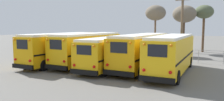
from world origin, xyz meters
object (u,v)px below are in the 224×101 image
(school_bus_0, at_px, (61,47))
(school_bus_1, at_px, (89,48))
(utility_pole, at_px, (182,24))
(bare_tree_1, at_px, (204,13))
(school_bus_3, at_px, (142,50))
(school_bus_4, at_px, (172,53))
(bare_tree_2, at_px, (184,14))
(bare_tree_0, at_px, (156,13))
(school_bus_2, at_px, (111,51))

(school_bus_0, height_order, school_bus_1, school_bus_1)
(utility_pole, height_order, bare_tree_1, utility_pole)
(bare_tree_1, bearing_deg, school_bus_3, -103.44)
(school_bus_4, height_order, bare_tree_1, bare_tree_1)
(bare_tree_2, bearing_deg, bare_tree_0, -132.25)
(bare_tree_0, bearing_deg, bare_tree_1, 42.10)
(bare_tree_2, bearing_deg, bare_tree_1, 33.00)
(school_bus_2, distance_m, school_bus_3, 2.96)
(school_bus_3, relative_size, utility_pole, 1.24)
(school_bus_3, height_order, bare_tree_0, bare_tree_0)
(school_bus_0, height_order, bare_tree_2, bare_tree_2)
(school_bus_0, height_order, bare_tree_1, bare_tree_1)
(utility_pole, distance_m, bare_tree_1, 7.78)
(school_bus_0, relative_size, school_bus_4, 1.03)
(school_bus_2, height_order, bare_tree_2, bare_tree_2)
(school_bus_1, relative_size, utility_pole, 1.21)
(bare_tree_1, bearing_deg, school_bus_2, -111.26)
(school_bus_2, distance_m, school_bus_4, 5.73)
(school_bus_2, xyz_separation_m, bare_tree_2, (4.31, 16.18, 4.17))
(school_bus_2, xyz_separation_m, school_bus_4, (5.73, -0.00, 0.15))
(bare_tree_0, height_order, bare_tree_2, bare_tree_2)
(school_bus_1, distance_m, school_bus_2, 2.92)
(school_bus_2, relative_size, school_bus_3, 0.99)
(bare_tree_0, bearing_deg, school_bus_4, -68.76)
(school_bus_2, distance_m, bare_tree_0, 13.15)
(school_bus_0, relative_size, bare_tree_2, 1.45)
(school_bus_0, xyz_separation_m, school_bus_3, (8.59, 1.10, 0.00))
(school_bus_4, relative_size, bare_tree_2, 1.40)
(school_bus_3, bearing_deg, school_bus_4, -14.49)
(school_bus_1, distance_m, school_bus_4, 8.61)
(school_bus_2, xyz_separation_m, bare_tree_0, (0.90, 12.42, 4.21))
(school_bus_0, relative_size, school_bus_3, 1.00)
(utility_pole, bearing_deg, school_bus_4, -85.31)
(school_bus_2, bearing_deg, bare_tree_2, 75.08)
(school_bus_1, xyz_separation_m, school_bus_4, (8.60, -0.54, -0.02))
(school_bus_4, height_order, bare_tree_2, bare_tree_2)
(bare_tree_1, bearing_deg, school_bus_1, -119.51)
(school_bus_1, bearing_deg, bare_tree_0, 72.43)
(school_bus_2, height_order, school_bus_4, school_bus_4)
(utility_pole, bearing_deg, bare_tree_0, 155.52)
(school_bus_0, relative_size, bare_tree_1, 1.43)
(bare_tree_1, bearing_deg, school_bus_0, -124.81)
(school_bus_4, bearing_deg, utility_pole, 94.69)
(bare_tree_2, bearing_deg, utility_pole, -84.42)
(school_bus_3, height_order, bare_tree_1, bare_tree_1)
(school_bus_1, height_order, school_bus_2, school_bus_1)
(school_bus_2, bearing_deg, school_bus_0, -176.43)
(school_bus_0, bearing_deg, bare_tree_2, 58.74)
(school_bus_0, distance_m, bare_tree_1, 22.65)
(school_bus_4, relative_size, utility_pole, 1.20)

